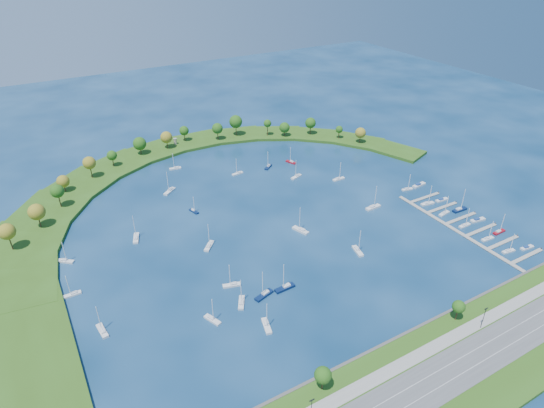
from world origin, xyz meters
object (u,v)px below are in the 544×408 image
moored_boat_15 (102,330)px  docked_boat_1 (527,248)px  moored_boat_18 (136,238)px  docked_boat_3 (499,231)px  moored_boat_12 (212,319)px  docked_boat_6 (444,213)px  moored_boat_9 (170,191)px  moored_boat_2 (266,325)px  docked_boat_7 (460,209)px  moored_boat_21 (301,230)px  moored_boat_16 (194,211)px  docked_boat_0 (509,251)px  moored_boat_19 (373,207)px  docked_boat_11 (419,185)px  moored_boat_0 (65,261)px  moored_boat_4 (175,168)px  harbor_tower (175,141)px  moored_boat_6 (339,179)px  moored_boat_8 (296,176)px  docked_boat_9 (442,200)px  moored_boat_10 (358,250)px  moored_boat_14 (241,302)px  moored_boat_17 (268,166)px  docked_boat_4 (465,225)px  moored_boat_3 (72,294)px  docked_boat_8 (427,203)px  docked_boat_5 (478,220)px  docked_boat_2 (488,238)px  moored_boat_20 (238,173)px  dock_system (465,226)px  moored_boat_5 (209,245)px  moored_boat_11 (285,287)px  docked_boat_10 (407,189)px  moored_boat_7 (232,284)px  moored_boat_1 (291,162)px

moored_boat_15 → docked_boat_1: size_ratio=1.63×
moored_boat_18 → docked_boat_3: moored_boat_18 is taller
moored_boat_12 → docked_boat_6: 144.74m
moored_boat_9 → moored_boat_15: moored_boat_9 is taller
moored_boat_2 → docked_boat_7: 139.46m
moored_boat_9 → docked_boat_7: size_ratio=1.01×
moored_boat_12 → moored_boat_21: 75.53m
moored_boat_16 → docked_boat_0: (119.37, -112.09, 0.01)m
moored_boat_19 → docked_boat_11: moored_boat_19 is taller
moored_boat_0 → moored_boat_4: bearing=80.5°
harbor_tower → moored_boat_6: size_ratio=0.37×
moored_boat_8 → docked_boat_9: 88.46m
harbor_tower → moored_boat_16: size_ratio=0.45×
docked_boat_6 → docked_boat_7: 10.60m
moored_boat_10 → moored_boat_14: bearing=-72.6°
moored_boat_8 → docked_boat_3: (57.46, -105.85, -0.03)m
moored_boat_2 → moored_boat_17: moored_boat_2 is taller
moored_boat_10 → docked_boat_3: 78.09m
docked_boat_4 → moored_boat_3: bearing=164.9°
moored_boat_2 → moored_boat_9: moored_boat_9 is taller
moored_boat_19 → docked_boat_0: bearing=-68.7°
docked_boat_3 → docked_boat_9: bearing=89.0°
moored_boat_4 → docked_boat_0: 201.85m
docked_boat_8 → docked_boat_11: (12.34, 18.86, -0.18)m
docked_boat_5 → docked_boat_6: size_ratio=0.81×
docked_boat_2 → docked_boat_3: docked_boat_3 is taller
harbor_tower → moored_boat_16: 95.19m
moored_boat_12 → moored_boat_17: bearing=119.8°
moored_boat_0 → moored_boat_20: size_ratio=1.05×
docked_boat_8 → docked_boat_11: bearing=65.0°
docked_boat_4 → moored_boat_14: bearing=176.1°
moored_boat_0 → docked_boat_1: 224.33m
moored_boat_3 → moored_boat_12: (46.15, -43.98, 0.02)m
moored_boat_12 → docked_boat_6: bearing=72.8°
moored_boat_3 → docked_boat_1: moored_boat_3 is taller
dock_system → moored_boat_21: bearing=152.9°
moored_boat_0 → docked_boat_2: 208.45m
moored_boat_5 → moored_boat_11: size_ratio=0.93×
moored_boat_9 → moored_boat_15: bearing=19.6°
moored_boat_5 → docked_boat_10: moored_boat_5 is taller
docked_boat_1 → docked_boat_8: size_ratio=0.63×
moored_boat_0 → moored_boat_4: (79.45, 69.78, -0.01)m
moored_boat_14 → docked_boat_6: bearing=-56.3°
moored_boat_17 → moored_boat_7: bearing=14.4°
moored_boat_8 → moored_boat_9: (-76.45, 21.84, 0.05)m
docked_boat_8 → docked_boat_9: 10.52m
moored_boat_1 → docked_boat_8: 94.56m
moored_boat_21 → docked_boat_5: moored_boat_21 is taller
moored_boat_9 → docked_boat_9: bearing=108.4°
moored_boat_10 → moored_boat_21: moored_boat_21 is taller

